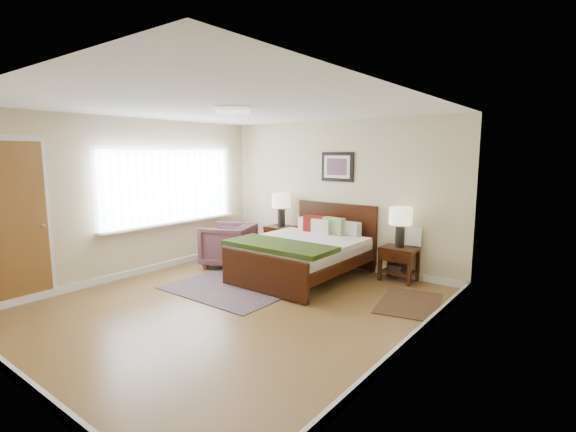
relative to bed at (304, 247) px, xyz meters
The scene contains 18 objects.
floor 1.59m from the bed, 90.22° to the right, with size 5.00×5.00×0.00m, color brown.
back_wall 1.24m from the bed, 90.35° to the left, with size 4.50×0.04×2.50m, color beige.
front_wall 4.08m from the bed, 90.08° to the right, with size 4.50×0.04×2.50m, color beige.
left_wall 2.82m from the bed, 146.12° to the right, with size 0.04×5.00×2.50m, color beige.
right_wall 2.81m from the bed, 34.02° to the right, with size 0.04×5.00×2.50m, color beige.
ceiling 2.51m from the bed, 90.22° to the right, with size 4.50×5.00×0.02m, color white.
window 2.51m from the bed, 159.69° to the right, with size 0.11×2.72×1.32m.
door 4.00m from the bed, 124.41° to the right, with size 0.06×1.00×2.18m.
ceil_fixture 2.48m from the bed, 90.22° to the right, with size 0.44×0.44×0.08m.
bed is the anchor object (origin of this frame).
wall_art 1.55m from the bed, 89.96° to the left, with size 0.62×0.05×0.50m.
nightstand_left 1.29m from the bed, 145.33° to the left, with size 0.51×0.46×0.61m.
nightstand_right 1.46m from the bed, 30.73° to the left, with size 0.53×0.40×0.53m.
lamp_left 1.41m from the bed, 144.56° to the left, with size 0.34×0.34×0.61m.
lamp_right 1.53m from the bed, 31.19° to the left, with size 0.34×0.34×0.61m.
armchair 1.47m from the bed, behind, with size 0.79×0.81×0.74m, color brown.
rug_persian 0.89m from the bed, 136.29° to the right, with size 1.77×2.50×0.01m, color #0B173B.
rug_navy 1.84m from the bed, ahead, with size 0.74×1.10×0.01m, color black.
Camera 1 is at (3.70, -3.70, 1.94)m, focal length 26.00 mm.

